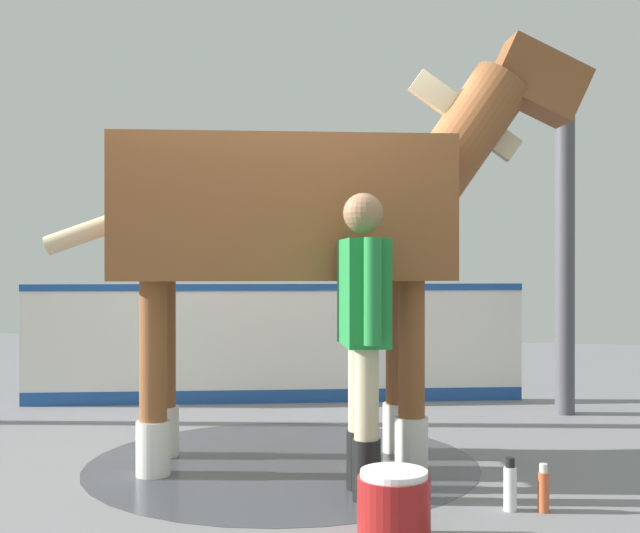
{
  "coord_description": "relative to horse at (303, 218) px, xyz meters",
  "views": [
    {
      "loc": [
        -1.25,
        4.67,
        1.24
      ],
      "look_at": [
        -0.42,
        0.23,
        1.23
      ],
      "focal_mm": 43.76,
      "sensor_mm": 36.0,
      "label": 1
    }
  ],
  "objects": [
    {
      "name": "barrier_wall",
      "position": [
        0.67,
        -2.01,
        -1.04
      ],
      "size": [
        4.34,
        1.23,
        1.06
      ],
      "color": "white",
      "rests_on": "ground"
    },
    {
      "name": "bottle_shampoo",
      "position": [
        -1.22,
        0.74,
        -1.41
      ],
      "size": [
        0.07,
        0.07,
        0.27
      ],
      "color": "white",
      "rests_on": "ground"
    },
    {
      "name": "wet_patch",
      "position": [
        0.12,
        0.03,
        -1.53
      ],
      "size": [
        2.43,
        2.43,
        0.0
      ],
      "primitive_type": "cylinder",
      "color": "#42444C",
      "rests_on": "ground"
    },
    {
      "name": "bottle_spray",
      "position": [
        -1.38,
        0.73,
        -1.42
      ],
      "size": [
        0.06,
        0.06,
        0.24
      ],
      "color": "#CC5933",
      "rests_on": "ground"
    },
    {
      "name": "roof_post_near",
      "position": [
        -1.81,
        -1.95,
        -0.14
      ],
      "size": [
        0.16,
        0.16,
        2.78
      ],
      "primitive_type": "cylinder",
      "color": "#4C4C51",
      "rests_on": "ground"
    },
    {
      "name": "wash_bucket",
      "position": [
        -0.68,
        1.3,
        -1.37
      ],
      "size": [
        0.33,
        0.33,
        0.32
      ],
      "color": "maroon",
      "rests_on": "ground"
    },
    {
      "name": "horse",
      "position": [
        0.0,
        0.0,
        0.0
      ],
      "size": [
        3.35,
        1.34,
        2.69
      ],
      "rotation": [
        0.0,
        0.0,
        -2.88
      ],
      "color": "brown",
      "rests_on": "ground"
    },
    {
      "name": "ground_plane",
      "position": [
        0.25,
        0.09,
        -1.54
      ],
      "size": [
        16.0,
        16.0,
        0.02
      ],
      "primitive_type": "cube",
      "color": "gray"
    },
    {
      "name": "handler",
      "position": [
        -0.46,
        0.61,
        -0.6
      ],
      "size": [
        0.35,
        0.63,
        1.62
      ],
      "rotation": [
        0.0,
        0.0,
        0.3
      ],
      "color": "black",
      "rests_on": "ground"
    }
  ]
}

